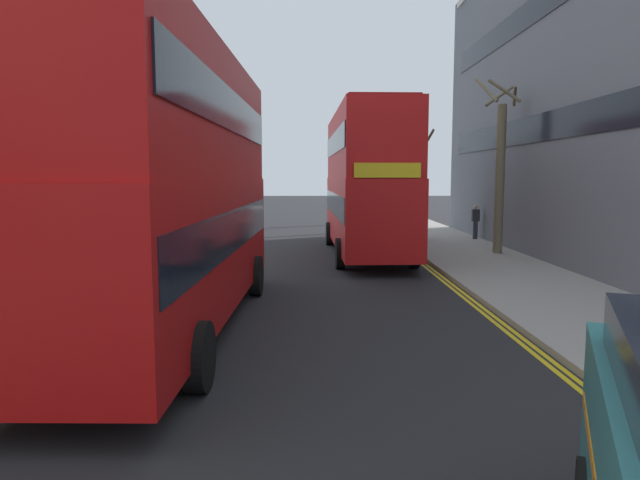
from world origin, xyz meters
name	(u,v)px	position (x,y,z in m)	size (l,w,h in m)	color
sidewalk_right	(517,278)	(6.50, 16.00, 0.07)	(4.00, 80.00, 0.14)	#9E9991
sidewalk_left	(82,279)	(-6.50, 16.00, 0.07)	(4.00, 80.00, 0.14)	#9E9991
kerb_line_outer	(466,294)	(4.40, 14.00, 0.00)	(0.10, 56.00, 0.01)	yellow
kerb_line_inner	(460,294)	(4.24, 14.00, 0.00)	(0.10, 56.00, 0.01)	yellow
double_decker_bus_away	(171,181)	(-2.47, 10.69, 3.03)	(3.00, 10.86, 5.64)	#B20F0F
double_decker_bus_oncoming	(366,178)	(2.47, 21.66, 3.03)	(2.97, 10.86, 5.64)	red
pedestrian_far	(476,221)	(8.13, 26.07, 0.99)	(0.34, 0.22, 1.62)	#2D2D38
street_tree_near	(397,182)	(5.24, 31.98, 2.80)	(1.95, 1.90, 5.16)	#6B6047
street_tree_mid	(500,171)	(7.58, 21.17, 3.32)	(1.55, 1.53, 6.73)	#6B6047
street_tree_far	(412,191)	(5.19, 26.71, 2.41)	(1.85, 1.70, 5.18)	#6B6047
street_tree_distant	(412,185)	(7.26, 38.47, 2.49)	(1.93, 1.81, 5.07)	#6B6047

